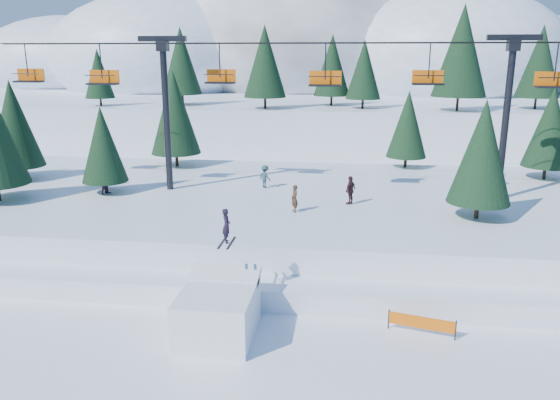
# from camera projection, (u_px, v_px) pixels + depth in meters

# --- Properties ---
(ground) EXTENTS (160.00, 160.00, 0.00)m
(ground) POSITION_uv_depth(u_px,v_px,m) (253.00, 375.00, 20.44)
(ground) COLOR white
(ground) RESTS_ON ground
(mid_shelf) EXTENTS (70.00, 22.00, 2.50)m
(mid_shelf) POSITION_uv_depth(u_px,v_px,m) (298.00, 211.00, 37.36)
(mid_shelf) COLOR white
(mid_shelf) RESTS_ON ground
(berm) EXTENTS (70.00, 6.00, 1.10)m
(berm) POSITION_uv_depth(u_px,v_px,m) (280.00, 277.00, 27.96)
(berm) COLOR white
(berm) RESTS_ON ground
(mountain_ridge) EXTENTS (119.00, 60.28, 26.46)m
(mountain_ridge) POSITION_uv_depth(u_px,v_px,m) (300.00, 67.00, 88.86)
(mountain_ridge) COLOR white
(mountain_ridge) RESTS_ON ground
(jump_kicker) EXTENTS (3.05, 4.31, 5.19)m
(jump_kicker) POSITION_uv_depth(u_px,v_px,m) (218.00, 310.00, 23.08)
(jump_kicker) COLOR white
(jump_kicker) RESTS_ON ground
(chairlift) EXTENTS (46.00, 3.21, 10.28)m
(chairlift) POSITION_uv_depth(u_px,v_px,m) (312.00, 91.00, 35.22)
(chairlift) COLOR black
(chairlift) RESTS_ON mid_shelf
(conifer_stand) EXTENTS (63.01, 18.17, 9.08)m
(conifer_stand) POSITION_uv_depth(u_px,v_px,m) (307.00, 128.00, 36.66)
(conifer_stand) COLOR black
(conifer_stand) RESTS_ON mid_shelf
(distant_skiers) EXTENTS (27.35, 9.00, 1.85)m
(distant_skiers) POSITION_uv_depth(u_px,v_px,m) (277.00, 182.00, 36.43)
(distant_skiers) COLOR #361A1F
(distant_skiers) RESTS_ON mid_shelf
(banner_near) EXTENTS (2.78, 0.74, 0.90)m
(banner_near) POSITION_uv_depth(u_px,v_px,m) (422.00, 323.00, 23.26)
(banner_near) COLOR black
(banner_near) RESTS_ON ground
(banner_far) EXTENTS (2.75, 0.83, 0.90)m
(banner_far) POSITION_uv_depth(u_px,v_px,m) (497.00, 301.00, 25.25)
(banner_far) COLOR black
(banner_far) RESTS_ON ground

